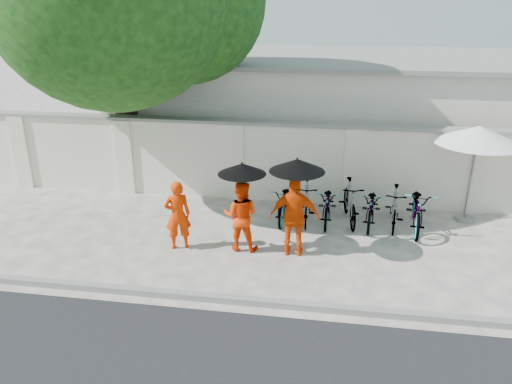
# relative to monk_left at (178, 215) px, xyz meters

# --- Properties ---
(ground) EXTENTS (80.00, 80.00, 0.00)m
(ground) POSITION_rel_monk_left_xyz_m (1.66, -0.16, -0.75)
(ground) COLOR beige
(kerb) EXTENTS (40.00, 0.16, 0.12)m
(kerb) POSITION_rel_monk_left_xyz_m (1.66, -1.86, -0.69)
(kerb) COLOR gray
(kerb) RESTS_ON ground
(compound_wall) EXTENTS (20.00, 0.30, 2.00)m
(compound_wall) POSITION_rel_monk_left_xyz_m (2.66, 3.04, 0.25)
(compound_wall) COLOR #EEE3CE
(compound_wall) RESTS_ON ground
(building_behind) EXTENTS (14.00, 6.00, 3.20)m
(building_behind) POSITION_rel_monk_left_xyz_m (3.66, 6.84, 0.85)
(building_behind) COLOR silver
(building_behind) RESTS_ON ground
(monk_left) EXTENTS (0.64, 0.55, 1.50)m
(monk_left) POSITION_rel_monk_left_xyz_m (0.00, 0.00, 0.00)
(monk_left) COLOR #E62F00
(monk_left) RESTS_ON ground
(monk_center) EXTENTS (0.76, 0.60, 1.52)m
(monk_center) POSITION_rel_monk_left_xyz_m (1.31, 0.15, 0.01)
(monk_center) COLOR #EF3503
(monk_center) RESTS_ON ground
(parasol_center) EXTENTS (0.97, 0.97, 1.07)m
(parasol_center) POSITION_rel_monk_left_xyz_m (1.36, 0.07, 1.07)
(parasol_center) COLOR black
(parasol_center) RESTS_ON ground
(monk_right) EXTENTS (1.00, 0.42, 1.71)m
(monk_right) POSITION_rel_monk_left_xyz_m (2.44, 0.08, 0.10)
(monk_right) COLOR #E84104
(monk_right) RESTS_ON ground
(parasol_right) EXTENTS (1.09, 1.09, 1.13)m
(parasol_right) POSITION_rel_monk_left_xyz_m (2.46, -0.00, 1.22)
(parasol_right) COLOR black
(parasol_right) RESTS_ON ground
(patio_umbrella) EXTENTS (2.36, 2.36, 2.31)m
(patio_umbrella) POSITION_rel_monk_left_xyz_m (6.34, 2.39, 1.33)
(patio_umbrella) COLOR gray
(patio_umbrella) RESTS_ON ground
(bike_0) EXTENTS (0.64, 1.68, 0.87)m
(bike_0) POSITION_rel_monk_left_xyz_m (2.08, 1.79, -0.31)
(bike_0) COLOR slate
(bike_0) RESTS_ON ground
(bike_1) EXTENTS (0.53, 1.66, 0.99)m
(bike_1) POSITION_rel_monk_left_xyz_m (2.58, 1.80, -0.26)
(bike_1) COLOR slate
(bike_1) RESTS_ON ground
(bike_2) EXTENTS (0.62, 1.67, 0.87)m
(bike_2) POSITION_rel_monk_left_xyz_m (3.09, 1.83, -0.31)
(bike_2) COLOR slate
(bike_2) RESTS_ON ground
(bike_3) EXTENTS (0.69, 1.74, 1.01)m
(bike_3) POSITION_rel_monk_left_xyz_m (3.60, 1.88, -0.24)
(bike_3) COLOR slate
(bike_3) RESTS_ON ground
(bike_4) EXTENTS (0.78, 1.74, 0.88)m
(bike_4) POSITION_rel_monk_left_xyz_m (4.10, 1.82, -0.31)
(bike_4) COLOR slate
(bike_4) RESTS_ON ground
(bike_5) EXTENTS (0.61, 1.61, 0.95)m
(bike_5) POSITION_rel_monk_left_xyz_m (4.61, 1.77, -0.28)
(bike_5) COLOR slate
(bike_5) RESTS_ON ground
(bike_6) EXTENTS (0.86, 2.00, 1.02)m
(bike_6) POSITION_rel_monk_left_xyz_m (5.12, 1.74, -0.24)
(bike_6) COLOR slate
(bike_6) RESTS_ON ground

